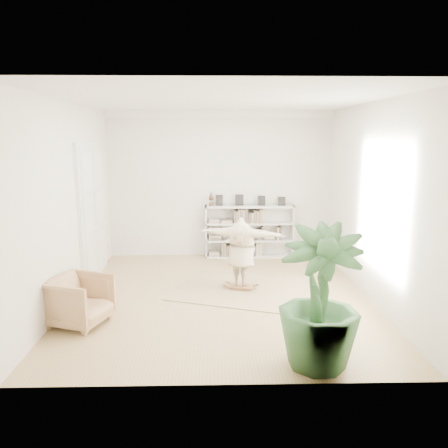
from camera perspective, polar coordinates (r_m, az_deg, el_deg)
name	(u,v)px	position (r m, az deg, el deg)	size (l,w,h in m)	color
floor	(221,297)	(8.37, -0.33, -9.46)	(6.00, 6.00, 0.00)	#9C8050
room_shell	(219,114)	(10.78, -0.65, 14.17)	(6.00, 6.00, 6.00)	silver
doors	(92,213)	(9.61, -16.82, 1.42)	(0.09, 1.78, 2.92)	white
bookshelf	(249,232)	(10.93, 3.29, -1.05)	(2.20, 0.35, 1.64)	silver
armchair	(79,301)	(7.45, -18.40, -9.47)	(0.85, 0.88, 0.80)	tan
rug	(241,289)	(8.74, 2.21, -8.49)	(2.50, 2.00, 0.02)	tan
rocker_board	(241,286)	(8.72, 2.21, -8.15)	(0.53, 0.41, 0.10)	brown
person	(241,250)	(8.51, 2.25, -3.43)	(1.69, 0.46, 1.38)	beige
houseplant	(319,298)	(5.81, 12.36, -9.36)	(1.05, 1.05, 1.88)	#2C552A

